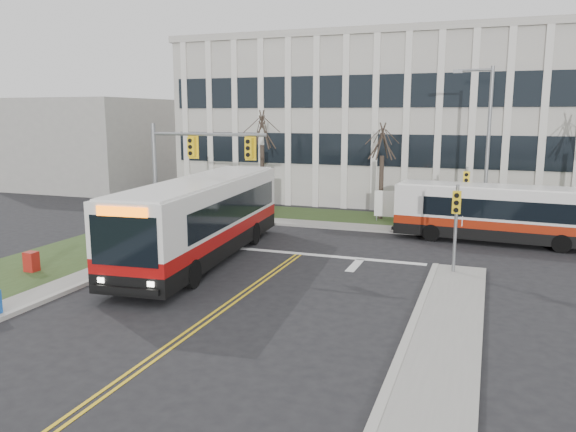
{
  "coord_description": "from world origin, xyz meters",
  "views": [
    {
      "loc": [
        8.43,
        -16.72,
        6.61
      ],
      "look_at": [
        -0.26,
        7.24,
        2.0
      ],
      "focal_mm": 35.0,
      "sensor_mm": 36.0,
      "label": 1
    }
  ],
  "objects_px": {
    "bus_main": "(203,220)",
    "bus_cross": "(504,215)",
    "newspaper_box_red": "(31,263)",
    "directory_sign": "(387,204)",
    "streetlight": "(485,141)"
  },
  "relations": [
    {
      "from": "bus_cross",
      "to": "newspaper_box_red",
      "type": "height_order",
      "value": "bus_cross"
    },
    {
      "from": "bus_cross",
      "to": "newspaper_box_red",
      "type": "relative_size",
      "value": 11.57
    },
    {
      "from": "bus_main",
      "to": "newspaper_box_red",
      "type": "distance_m",
      "value": 7.44
    },
    {
      "from": "streetlight",
      "to": "newspaper_box_red",
      "type": "height_order",
      "value": "streetlight"
    },
    {
      "from": "streetlight",
      "to": "bus_main",
      "type": "height_order",
      "value": "streetlight"
    },
    {
      "from": "streetlight",
      "to": "bus_main",
      "type": "xyz_separation_m",
      "value": [
        -11.94,
        -10.41,
        -3.37
      ]
    },
    {
      "from": "directory_sign",
      "to": "bus_main",
      "type": "xyz_separation_m",
      "value": [
        -6.41,
        -11.71,
        0.65
      ]
    },
    {
      "from": "directory_sign",
      "to": "bus_main",
      "type": "height_order",
      "value": "bus_main"
    },
    {
      "from": "directory_sign",
      "to": "bus_cross",
      "type": "xyz_separation_m",
      "value": [
        6.72,
        -3.5,
        0.3
      ]
    },
    {
      "from": "directory_sign",
      "to": "bus_main",
      "type": "relative_size",
      "value": 0.15
    },
    {
      "from": "directory_sign",
      "to": "bus_main",
      "type": "bearing_deg",
      "value": -118.71
    },
    {
      "from": "directory_sign",
      "to": "newspaper_box_red",
      "type": "bearing_deg",
      "value": -126.13
    },
    {
      "from": "bus_main",
      "to": "directory_sign",
      "type": "bearing_deg",
      "value": 55.91
    },
    {
      "from": "bus_main",
      "to": "bus_cross",
      "type": "bearing_deg",
      "value": 26.63
    },
    {
      "from": "bus_cross",
      "to": "streetlight",
      "type": "bearing_deg",
      "value": -147.25
    }
  ]
}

